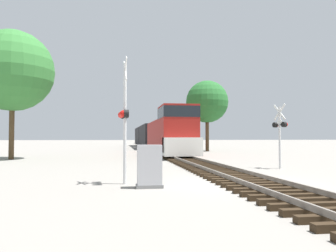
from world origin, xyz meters
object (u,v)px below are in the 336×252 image
Objects in this scene: crossing_signal_near at (124,115)px; tree_mid_background at (207,102)px; tree_far_right at (13,71)px; relay_cabinet at (149,167)px; crossing_signal_far at (280,129)px; freight_train at (153,136)px.

tree_mid_background is (10.85, 27.85, 3.68)m from crossing_signal_near.
tree_mid_background is at bearing 33.52° from tree_far_right.
relay_cabinet is (0.86, -1.05, -1.84)m from crossing_signal_near.
tree_mid_background is (9.99, 28.90, 5.52)m from relay_cabinet.
crossing_signal_far is 20.64m from tree_far_right.
freight_train is 13.47× the size of crossing_signal_far.
crossing_signal_near is at bearing -60.18° from tree_far_right.
relay_cabinet is at bearing 111.88° from crossing_signal_far.
tree_mid_background is (19.43, 12.87, -0.77)m from tree_far_right.
freight_train is 10.32× the size of crossing_signal_near.
crossing_signal_far is at bearing -30.50° from tree_far_right.
freight_train is at bearing 166.83° from crossing_signal_near.
crossing_signal_far reaches higher than relay_cabinet.
tree_mid_background is at bearing -49.07° from freight_train.
crossing_signal_far is 9.90m from relay_cabinet.
freight_train is at bearing -7.07° from crossing_signal_far.
freight_train is 32.87× the size of relay_cabinet.
tree_far_right reaches higher than tree_mid_background.
relay_cabinet is at bearing -95.96° from freight_train.
crossing_signal_near is at bearing 104.04° from crossing_signal_far.
relay_cabinet is 0.17× the size of tree_mid_background.
tree_far_right is at bearing 120.50° from relay_cabinet.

